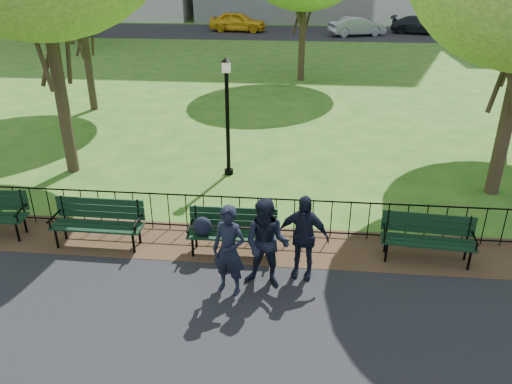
# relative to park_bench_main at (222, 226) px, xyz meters

# --- Properties ---
(ground) EXTENTS (120.00, 120.00, 0.00)m
(ground) POSITION_rel_park_bench_main_xyz_m (0.85, -1.14, -0.63)
(ground) COLOR #255817
(dirt_strip) EXTENTS (60.00, 1.60, 0.01)m
(dirt_strip) POSITION_rel_park_bench_main_xyz_m (0.85, 0.36, -0.61)
(dirt_strip) COLOR #392217
(dirt_strip) RESTS_ON ground
(far_street) EXTENTS (70.00, 9.00, 0.01)m
(far_street) POSITION_rel_park_bench_main_xyz_m (0.85, 33.86, -0.62)
(far_street) COLOR black
(far_street) RESTS_ON ground
(iron_fence) EXTENTS (24.06, 0.06, 1.00)m
(iron_fence) POSITION_rel_park_bench_main_xyz_m (0.85, 0.86, -0.13)
(iron_fence) COLOR black
(iron_fence) RESTS_ON ground
(park_bench_main) EXTENTS (1.83, 0.59, 1.04)m
(park_bench_main) POSITION_rel_park_bench_main_xyz_m (0.00, 0.00, 0.00)
(park_bench_main) COLOR black
(park_bench_main) RESTS_ON ground
(park_bench_left_a) EXTENTS (1.93, 0.62, 1.09)m
(park_bench_left_a) POSITION_rel_park_bench_main_xyz_m (-2.66, 0.11, -0.00)
(park_bench_left_a) COLOR black
(park_bench_left_a) RESTS_ON ground
(park_bench_right_a) EXTENTS (1.87, 0.71, 1.04)m
(park_bench_right_a) POSITION_rel_park_bench_main_xyz_m (4.15, 0.20, -0.03)
(park_bench_right_a) COLOR black
(park_bench_right_a) RESTS_ON ground
(lamppost) EXTENTS (0.29, 0.29, 3.26)m
(lamppost) POSITION_rel_park_bench_main_xyz_m (-0.50, 4.17, 1.15)
(lamppost) COLOR black
(lamppost) RESTS_ON ground
(person_left) EXTENTS (0.73, 0.59, 1.72)m
(person_left) POSITION_rel_park_bench_main_xyz_m (0.35, -1.29, 0.25)
(person_left) COLOR black
(person_left) RESTS_ON asphalt_path
(person_mid) EXTENTS (0.92, 0.59, 1.75)m
(person_mid) POSITION_rel_park_bench_main_xyz_m (1.00, -1.03, 0.26)
(person_mid) COLOR black
(person_mid) RESTS_ON asphalt_path
(person_right) EXTENTS (1.05, 0.60, 1.69)m
(person_right) POSITION_rel_park_bench_main_xyz_m (1.65, -0.64, 0.23)
(person_right) COLOR black
(person_right) RESTS_ON asphalt_path
(taxi) EXTENTS (4.82, 2.44, 1.58)m
(taxi) POSITION_rel_park_bench_main_xyz_m (-4.26, 34.01, 0.17)
(taxi) COLOR gold
(taxi) RESTS_ON far_street
(sedan_silver) EXTENTS (4.62, 2.87, 1.44)m
(sedan_silver) POSITION_rel_park_bench_main_xyz_m (5.31, 32.43, 0.10)
(sedan_silver) COLOR #97999E
(sedan_silver) RESTS_ON far_street
(sedan_dark) EXTENTS (5.00, 3.14, 1.35)m
(sedan_dark) POSITION_rel_park_bench_main_xyz_m (10.48, 34.10, 0.06)
(sedan_dark) COLOR black
(sedan_dark) RESTS_ON far_street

